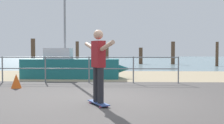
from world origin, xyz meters
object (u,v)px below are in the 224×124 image
skateboard (98,103)px  traffic_cone (16,81)px  skateboarder (98,61)px  sailboat (75,67)px

skateboard → traffic_cone: size_ratio=1.58×
skateboarder → traffic_cone: (-3.01, 2.68, -0.77)m
skateboarder → traffic_cone: bearing=138.3°
sailboat → skateboarder: size_ratio=3.18×
skateboard → skateboarder: bearing=63.4°
sailboat → skateboarder: sailboat is taller
traffic_cone → sailboat: bearing=69.9°
skateboarder → traffic_cone: 4.10m
sailboat → traffic_cone: size_ratio=10.49×
skateboard → skateboarder: size_ratio=0.48×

